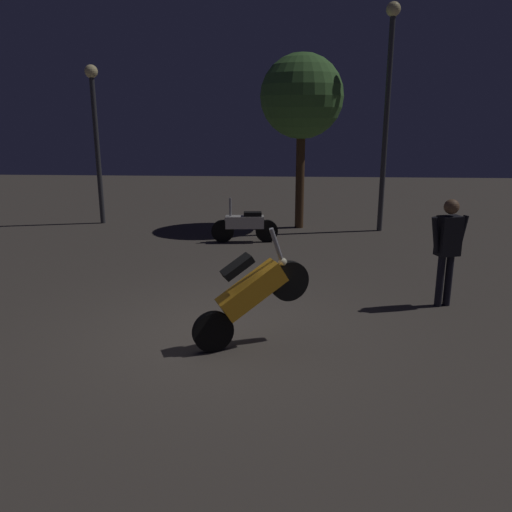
% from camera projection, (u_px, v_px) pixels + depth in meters
% --- Properties ---
extents(ground_plane, '(40.00, 40.00, 0.00)m').
position_uv_depth(ground_plane, '(218.00, 333.00, 7.49)').
color(ground_plane, '#4C443D').
extents(motorcycle_orange_foreground, '(1.56, 0.77, 1.63)m').
position_uv_depth(motorcycle_orange_foreground, '(251.00, 294.00, 6.93)').
color(motorcycle_orange_foreground, black).
rests_on(motorcycle_orange_foreground, ground_plane).
extents(motorcycle_white_parked_left, '(1.66, 0.37, 1.11)m').
position_uv_depth(motorcycle_white_parked_left, '(245.00, 225.00, 12.80)').
color(motorcycle_white_parked_left, black).
rests_on(motorcycle_white_parked_left, ground_plane).
extents(person_rider_beside, '(0.66, 0.34, 1.79)m').
position_uv_depth(person_rider_beside, '(448.00, 243.00, 8.32)').
color(person_rider_beside, black).
rests_on(person_rider_beside, ground_plane).
extents(streetlamp_near, '(0.36, 0.36, 5.78)m').
position_uv_depth(streetlamp_near, '(388.00, 94.00, 13.25)').
color(streetlamp_near, '#38383D').
rests_on(streetlamp_near, ground_plane).
extents(streetlamp_far, '(0.36, 0.36, 4.41)m').
position_uv_depth(streetlamp_far, '(95.00, 123.00, 14.45)').
color(streetlamp_far, '#38383D').
rests_on(streetlamp_far, ground_plane).
extents(tree_left_bg, '(2.22, 2.22, 4.67)m').
position_uv_depth(tree_left_bg, '(302.00, 97.00, 13.68)').
color(tree_left_bg, '#4C331E').
rests_on(tree_left_bg, ground_plane).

